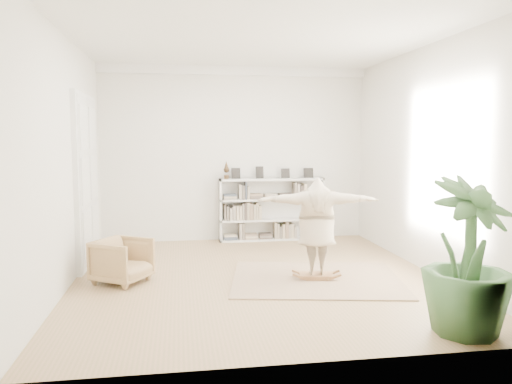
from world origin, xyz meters
TOP-DOWN VIEW (x-y plane):
  - floor at (0.00, 0.00)m, footprint 6.00×6.00m
  - room_shell at (0.00, 2.94)m, footprint 6.00×6.00m
  - doors at (-2.70, 1.30)m, footprint 0.09×1.78m
  - bookshelf at (0.74, 2.82)m, footprint 2.20×0.35m
  - armchair at (-2.02, 0.03)m, footprint 0.98×0.98m
  - rug at (0.86, -0.27)m, footprint 2.82×2.42m
  - rocker_board at (0.86, -0.27)m, footprint 0.54×0.38m
  - person at (0.86, -0.27)m, footprint 1.86×0.80m
  - houseplant at (1.89, -2.55)m, footprint 1.25×1.25m

SIDE VIEW (x-z plane):
  - floor at x=0.00m, z-range 0.00..0.00m
  - rug at x=0.86m, z-range 0.00..0.02m
  - rocker_board at x=0.86m, z-range 0.01..0.12m
  - armchair at x=-2.02m, z-range 0.00..0.66m
  - bookshelf at x=0.74m, z-range -0.18..1.46m
  - houseplant at x=1.89m, z-range 0.00..1.71m
  - person at x=0.86m, z-range 0.13..1.59m
  - doors at x=-2.70m, z-range -0.06..2.86m
  - room_shell at x=0.00m, z-range 0.51..6.51m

